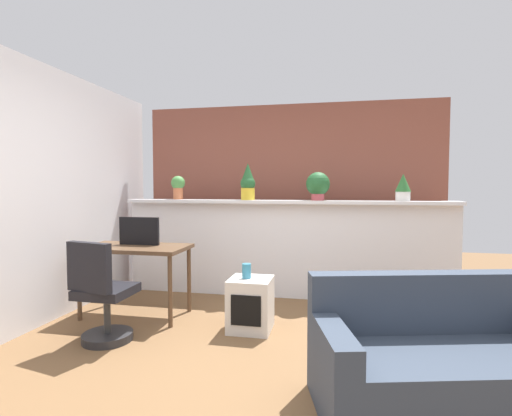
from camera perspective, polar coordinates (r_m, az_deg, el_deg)
ground_plane at (r=3.20m, az=-1.02°, el=-22.38°), size 12.00×12.00×0.00m
divider_wall at (r=4.92m, az=4.12°, el=-6.13°), size 4.05×0.16×1.17m
plant_shelf at (r=4.82m, az=4.08°, el=0.91°), size 4.05×0.30×0.04m
brick_wall_behind at (r=5.45m, az=4.97°, el=1.80°), size 4.05×0.10×2.50m
side_wall_left at (r=4.34m, az=-30.48°, el=1.68°), size 0.12×4.40×2.60m
potted_plant_0 at (r=5.23m, az=-11.28°, el=3.18°), size 0.18×0.18×0.31m
potted_plant_1 at (r=4.89m, az=-1.19°, el=3.75°), size 0.19×0.19×0.46m
potted_plant_2 at (r=4.79m, az=9.00°, el=3.33°), size 0.29×0.29×0.34m
potted_plant_3 at (r=4.86m, az=20.63°, el=2.89°), size 0.18×0.18×0.32m
desk at (r=4.36m, az=-17.14°, el=-6.39°), size 1.10×0.60×0.75m
tv_monitor at (r=4.40m, az=-16.64°, el=-3.23°), size 0.45×0.04×0.30m
office_chair at (r=3.77m, az=-21.52°, el=-12.29°), size 0.48×0.49×0.91m
side_cube_shelf at (r=3.86m, az=-0.81°, el=-13.85°), size 0.40×0.41×0.50m
vase_on_shelf at (r=3.80m, az=-1.38°, el=-9.15°), size 0.09×0.09×0.14m
couch at (r=2.84m, az=25.46°, el=-19.85°), size 1.70×1.12×0.80m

